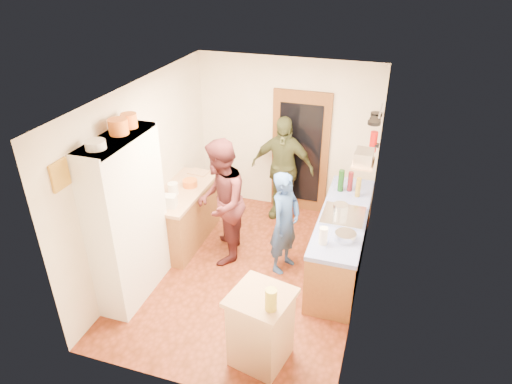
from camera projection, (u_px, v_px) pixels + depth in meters
The scene contains 44 objects.
floor at pixel (249, 272), 6.49m from camera, with size 3.00×4.00×0.02m, color brown.
ceiling at pixel (247, 92), 5.24m from camera, with size 3.00×4.00×0.02m, color silver.
wall_back at pixel (287, 136), 7.54m from camera, with size 3.00×0.02×2.60m, color silver.
wall_front at pixel (178, 291), 4.19m from camera, with size 3.00×0.02×2.60m, color silver.
wall_left at pixel (144, 176), 6.27m from camera, with size 0.02×4.00×2.60m, color silver.
wall_right at pixel (367, 210), 5.46m from camera, with size 0.02×4.00×2.60m, color silver.
door_frame at pixel (300, 153), 7.56m from camera, with size 0.95×0.06×2.10m, color brown.
door_glass at pixel (300, 154), 7.54m from camera, with size 0.70×0.02×1.70m, color black.
hutch_body at pixel (128, 220), 5.64m from camera, with size 0.40×1.20×2.20m, color white.
hutch_top_shelf at pixel (115, 139), 5.12m from camera, with size 0.40×1.14×0.04m, color white.
plate_stack at pixel (95, 145), 4.80m from camera, with size 0.22×0.22×0.09m, color white.
orange_pot_a at pixel (118, 127), 5.15m from camera, with size 0.22×0.22×0.18m, color orange.
orange_pot_b at pixel (129, 120), 5.34m from camera, with size 0.19×0.19×0.17m, color orange.
left_counter_base at pixel (184, 217), 6.98m from camera, with size 0.60×1.40×0.85m, color #8E5E30.
left_counter_top at pixel (181, 191), 6.77m from camera, with size 0.64×1.44×0.05m, color tan.
toaster at pixel (168, 201), 6.28m from camera, with size 0.23×0.15×0.17m, color white.
kettle at pixel (173, 189), 6.60m from camera, with size 0.15×0.15×0.17m, color white.
orange_bowl at pixel (190, 183), 6.83m from camera, with size 0.22×0.22×0.10m, color orange.
chopping_board at pixel (199, 172), 7.24m from camera, with size 0.30×0.22×0.03m, color tan.
right_counter_base at pixel (341, 243), 6.38m from camera, with size 0.60×2.20×0.84m, color #8E5E30.
right_counter_top at pixel (344, 215), 6.17m from camera, with size 0.62×2.22×0.06m, color #162EC1.
hob at pixel (343, 216), 6.07m from camera, with size 0.55×0.58×0.04m, color silver.
pot_on_hob at pixel (340, 208), 6.07m from camera, with size 0.20×0.20×0.13m, color silver.
bottle_a at pixel (341, 181), 6.65m from camera, with size 0.08×0.08×0.33m, color #143F14.
bottle_b at pixel (350, 181), 6.65m from camera, with size 0.08×0.08×0.30m, color #591419.
bottle_c at pixel (358, 187), 6.51m from camera, with size 0.07×0.07×0.29m, color olive.
paper_towel at pixel (323, 236), 5.49m from camera, with size 0.10×0.10×0.23m, color white.
mixing_bowl at pixel (345, 236), 5.59m from camera, with size 0.26×0.26×0.10m, color silver.
island_base at pixel (261, 330), 4.94m from camera, with size 0.55×0.55×0.86m, color tan.
island_top at pixel (261, 297), 4.72m from camera, with size 0.62×0.62×0.05m, color tan.
cutting_board at pixel (259, 292), 4.78m from camera, with size 0.35×0.28×0.02m, color white.
oil_jar at pixel (271, 299), 4.48m from camera, with size 0.12×0.12×0.24m, color #AD9E2D.
pan_rail at pixel (381, 110), 6.39m from camera, with size 0.02×0.02×0.65m, color silver.
pan_hang_a at pixel (374, 123), 6.32m from camera, with size 0.18×0.18×0.05m, color black.
pan_hang_b at pixel (375, 119), 6.50m from camera, with size 0.16×0.16×0.05m, color black.
pan_hang_c at pixel (376, 114), 6.66m from camera, with size 0.17×0.17×0.05m, color black.
wall_shelf at pixel (363, 163), 5.68m from camera, with size 0.26×0.42×0.03m, color tan.
radio at pixel (364, 156), 5.64m from camera, with size 0.22×0.30×0.15m, color silver.
ext_bracket at pixel (377, 145), 6.82m from camera, with size 0.06×0.10×0.04m, color black.
fire_extinguisher at pixel (373, 142), 6.81m from camera, with size 0.11×0.11×0.32m, color red.
picture_frame at pixel (60, 175), 4.60m from camera, with size 0.03×0.25×0.30m, color gold.
person_hob at pixel (286, 224), 6.20m from camera, with size 0.55×0.36×1.50m, color #2B4C91.
person_left at pixel (223, 201), 6.41m from camera, with size 0.90×0.70×1.85m, color #4A1E22.
person_back at pixel (283, 168), 7.43m from camera, with size 1.04×0.43×1.77m, color #3B4023.
Camera 1 is at (1.66, -4.87, 4.11)m, focal length 32.00 mm.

